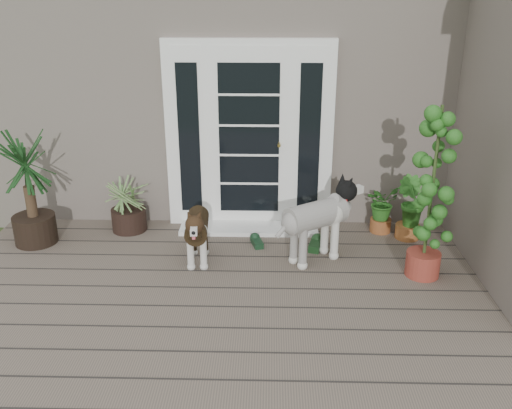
{
  "coord_description": "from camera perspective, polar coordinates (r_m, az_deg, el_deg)",
  "views": [
    {
      "loc": [
        0.04,
        -3.53,
        2.81
      ],
      "look_at": [
        -0.1,
        1.75,
        0.7
      ],
      "focal_mm": 38.91,
      "sensor_mm": 36.0,
      "label": 1
    }
  ],
  "objects": [
    {
      "name": "herb_a",
      "position": [
        6.54,
        12.77,
        -0.79
      ],
      "size": [
        0.52,
        0.52,
        0.48
      ],
      "primitive_type": "imported",
      "rotation": [
        0.0,
        0.0,
        0.64
      ],
      "color": "#164F16",
      "rests_on": "deck"
    },
    {
      "name": "clog_right",
      "position": [
        6.09,
        6.16,
        -4.03
      ],
      "size": [
        0.24,
        0.37,
        0.1
      ],
      "primitive_type": null,
      "rotation": [
        0.0,
        0.0,
        -0.25
      ],
      "color": "black",
      "rests_on": "deck"
    },
    {
      "name": "deck",
      "position": [
        4.79,
        0.79,
        -13.22
      ],
      "size": [
        6.2,
        4.6,
        0.12
      ],
      "primitive_type": "cube",
      "color": "#6B5B4C",
      "rests_on": "ground"
    },
    {
      "name": "white_dog",
      "position": [
        5.69,
        6.12,
        -2.37
      ],
      "size": [
        0.95,
        0.82,
        0.74
      ],
      "primitive_type": null,
      "rotation": [
        0.0,
        0.0,
        -0.97
      ],
      "color": "beige",
      "rests_on": "deck"
    },
    {
      "name": "door_unit",
      "position": [
        6.34,
        -0.7,
        7.03
      ],
      "size": [
        1.9,
        0.14,
        2.15
      ],
      "primitive_type": "cube",
      "color": "white",
      "rests_on": "deck"
    },
    {
      "name": "door_step",
      "position": [
        6.5,
        -0.73,
        -2.41
      ],
      "size": [
        1.6,
        0.4,
        0.05
      ],
      "primitive_type": "cube",
      "color": "white",
      "rests_on": "deck"
    },
    {
      "name": "sapling",
      "position": [
        5.43,
        17.61,
        1.24
      ],
      "size": [
        0.59,
        0.59,
        1.76
      ],
      "primitive_type": null,
      "rotation": [
        0.0,
        0.0,
        0.14
      ],
      "color": "#225C1A",
      "rests_on": "deck"
    },
    {
      "name": "spider_plant",
      "position": [
        6.55,
        -13.07,
        0.29
      ],
      "size": [
        0.83,
        0.83,
        0.71
      ],
      "primitive_type": null,
      "rotation": [
        0.0,
        0.0,
        -0.29
      ],
      "color": "#91B971",
      "rests_on": "deck"
    },
    {
      "name": "clog_left",
      "position": [
        6.13,
        0.09,
        -3.81
      ],
      "size": [
        0.21,
        0.31,
        0.09
      ],
      "primitive_type": null,
      "rotation": [
        0.0,
        0.0,
        0.27
      ],
      "color": "black",
      "rests_on": "deck"
    },
    {
      "name": "herb_c",
      "position": [
        6.78,
        21.19,
        -0.25
      ],
      "size": [
        0.56,
        0.56,
        0.63
      ],
      "primitive_type": "imported",
      "rotation": [
        0.0,
        0.0,
        4.13
      ],
      "color": "#195418",
      "rests_on": "deck"
    },
    {
      "name": "house_main",
      "position": [
        8.27,
        1.26,
        13.02
      ],
      "size": [
        7.4,
        4.0,
        3.1
      ],
      "primitive_type": "cube",
      "color": "#665E54",
      "rests_on": "ground"
    },
    {
      "name": "herb_b",
      "position": [
        6.44,
        15.44,
        -1.22
      ],
      "size": [
        0.49,
        0.49,
        0.52
      ],
      "primitive_type": "imported",
      "rotation": [
        0.0,
        0.0,
        2.29
      ],
      "color": "#1A5B1A",
      "rests_on": "deck"
    },
    {
      "name": "yucca",
      "position": [
        6.45,
        -22.32,
        1.45
      ],
      "size": [
        0.89,
        0.89,
        1.26
      ],
      "primitive_type": null,
      "rotation": [
        0.0,
        0.0,
        0.03
      ],
      "color": "black",
      "rests_on": "deck"
    },
    {
      "name": "brindle_dog",
      "position": [
        5.69,
        -6.04,
        -3.16
      ],
      "size": [
        0.36,
        0.74,
        0.6
      ],
      "primitive_type": null,
      "rotation": [
        0.0,
        0.0,
        3.21
      ],
      "color": "#312211",
      "rests_on": "deck"
    }
  ]
}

